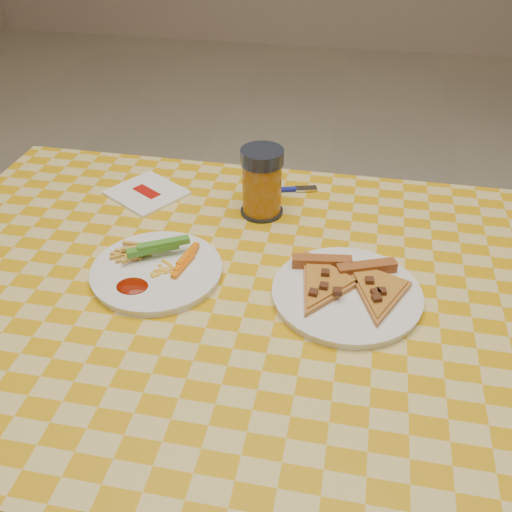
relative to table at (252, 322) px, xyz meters
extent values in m
cylinder|color=silver|center=(-0.54, 0.34, -0.33)|extent=(0.06, 0.06, 0.71)
cylinder|color=silver|center=(0.54, 0.34, -0.33)|extent=(0.06, 0.06, 0.71)
cube|color=brown|center=(0.00, 0.00, 0.05)|extent=(1.20, 0.80, 0.04)
cylinder|color=white|center=(-0.17, 0.01, 0.08)|extent=(0.30, 0.30, 0.01)
cylinder|color=white|center=(0.16, 0.01, 0.08)|extent=(0.26, 0.26, 0.01)
cube|color=#19650F|center=(-0.18, 0.04, 0.11)|extent=(0.10, 0.07, 0.02)
cube|color=orange|center=(-0.12, 0.03, 0.09)|extent=(0.06, 0.08, 0.01)
ellipsoid|color=#711102|center=(-0.19, -0.05, 0.09)|extent=(0.06, 0.05, 0.01)
cube|color=#A85B26|center=(0.11, 0.07, 0.10)|extent=(0.10, 0.04, 0.02)
cube|color=#A85B26|center=(0.19, 0.06, 0.10)|extent=(0.10, 0.06, 0.02)
cylinder|color=black|center=(-0.03, 0.24, 0.08)|extent=(0.09, 0.09, 0.01)
cylinder|color=#955710|center=(-0.03, 0.24, 0.13)|extent=(0.08, 0.08, 0.11)
cylinder|color=black|center=(-0.03, 0.24, 0.20)|extent=(0.08, 0.08, 0.03)
cube|color=white|center=(-0.28, 0.27, 0.08)|extent=(0.19, 0.19, 0.01)
cube|color=#A50F09|center=(-0.28, 0.27, 0.08)|extent=(0.07, 0.06, 0.00)
cube|color=#161F98|center=(-0.02, 0.33, 0.08)|extent=(0.10, 0.04, 0.01)
cube|color=silver|center=(0.05, 0.35, 0.08)|extent=(0.05, 0.03, 0.00)
camera|label=1|loc=(0.15, -0.73, 0.69)|focal=40.00mm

